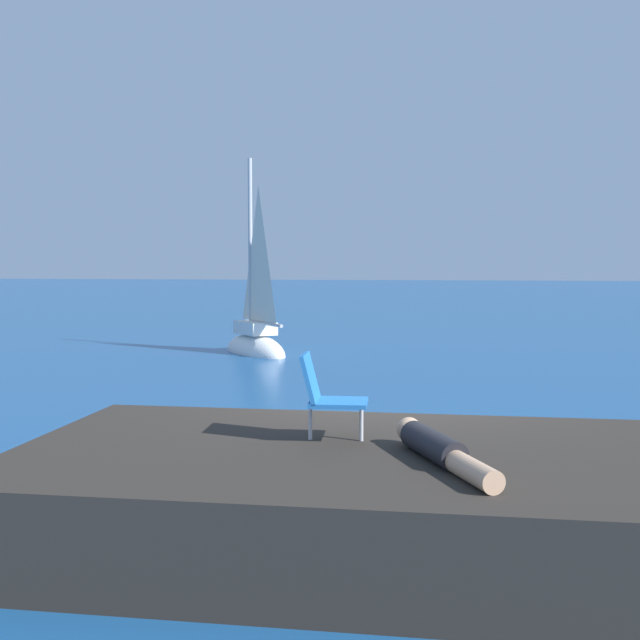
% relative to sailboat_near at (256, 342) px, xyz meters
% --- Properties ---
extents(ground_plane, '(160.00, 160.00, 0.00)m').
position_rel_sailboat_near_xyz_m(ground_plane, '(3.96, -11.18, -0.30)').
color(ground_plane, navy).
extents(shore_ledge, '(8.49, 3.76, 0.85)m').
position_rel_sailboat_near_xyz_m(shore_ledge, '(5.07, -14.28, 0.12)').
color(shore_ledge, '#2D2823').
rests_on(shore_ledge, ground).
extents(boulder_seaward, '(1.12, 1.00, 0.63)m').
position_rel_sailboat_near_xyz_m(boulder_seaward, '(3.41, -12.30, -0.30)').
color(boulder_seaward, '#2D2423').
rests_on(boulder_seaward, ground).
extents(boulder_inland, '(1.73, 1.71, 0.96)m').
position_rel_sailboat_near_xyz_m(boulder_inland, '(1.39, -12.47, -0.30)').
color(boulder_inland, '#2E2927').
rests_on(boulder_inland, ground).
extents(sailboat_near, '(2.54, 2.96, 5.58)m').
position_rel_sailboat_near_xyz_m(sailboat_near, '(0.00, 0.00, 0.00)').
color(sailboat_near, white).
rests_on(sailboat_near, ground).
extents(person_sunbather, '(0.82, 1.67, 0.25)m').
position_rel_sailboat_near_xyz_m(person_sunbather, '(4.57, -14.66, 0.66)').
color(person_sunbather, black).
rests_on(person_sunbather, shore_ledge).
extents(beach_chair, '(0.61, 0.50, 0.80)m').
position_rel_sailboat_near_xyz_m(beach_chair, '(3.55, -13.93, 0.99)').
color(beach_chair, blue).
rests_on(beach_chair, shore_ledge).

